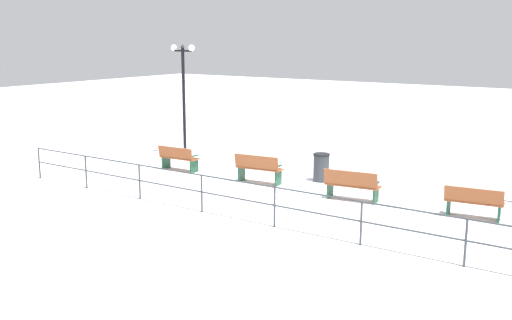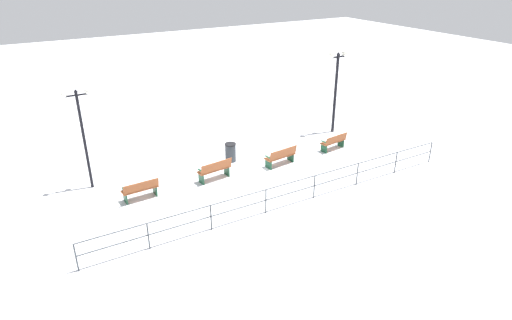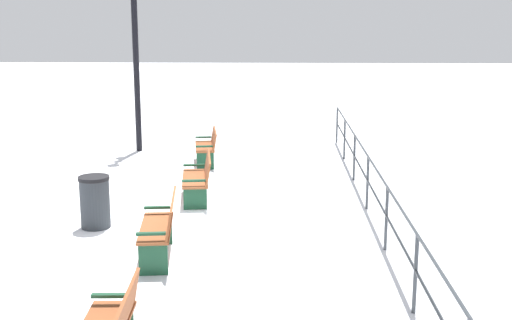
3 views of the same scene
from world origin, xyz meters
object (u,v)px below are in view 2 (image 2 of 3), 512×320
bench_fourth (140,189)px  bench_nearest (334,142)px  lamppost_middle (81,124)px  bench_third (215,170)px  lamppost_near (337,78)px  bench_second (281,156)px  trash_bin (231,152)px

bench_fourth → bench_nearest: bearing=-92.4°
bench_fourth → lamppost_middle: 3.42m
bench_third → lamppost_near: bearing=-82.5°
bench_second → bench_third: 3.22m
bench_fourth → lamppost_near: 11.66m
bench_second → bench_fourth: bench_second is taller
bench_fourth → trash_bin: 4.87m
bench_nearest → bench_fourth: size_ratio=1.02×
lamppost_near → trash_bin: lamppost_near is taller
bench_fourth → lamppost_middle: size_ratio=0.34×
trash_bin → lamppost_middle: bearing=84.3°
bench_third → bench_nearest: bearing=-96.4°
bench_third → lamppost_middle: size_ratio=0.37×
lamppost_near → trash_bin: 7.04m
lamppost_near → bench_fourth: bearing=100.2°
bench_third → bench_fourth: 3.22m
bench_second → bench_nearest: bearing=-93.7°
bench_second → lamppost_middle: bearing=67.8°
lamppost_middle → bench_fourth: bearing=-144.2°
bench_nearest → lamppost_near: (1.98, -1.55, 2.55)m
lamppost_near → lamppost_middle: bearing=90.0°
bench_third → bench_second: bearing=-99.6°
bench_nearest → bench_fourth: (-0.04, 9.65, 0.01)m
bench_second → lamppost_middle: 8.51m
bench_third → bench_fourth: size_ratio=1.07×
trash_bin → lamppost_near: bearing=-84.6°
bench_second → lamppost_middle: (2.16, 7.89, 2.34)m
lamppost_middle → trash_bin: lamppost_middle is taller
lamppost_near → lamppost_middle: 12.65m
bench_third → lamppost_middle: (1.98, 4.67, 2.30)m
bench_fourth → lamppost_middle: bearing=33.1°
bench_second → bench_fourth: size_ratio=1.10×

